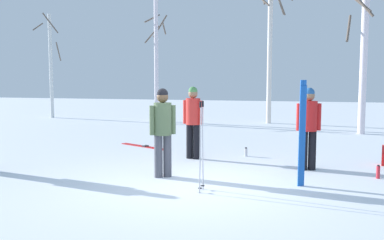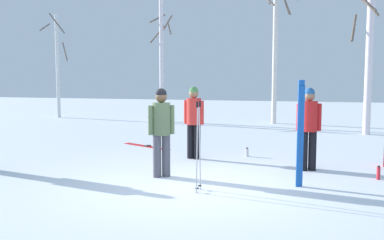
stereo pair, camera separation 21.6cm
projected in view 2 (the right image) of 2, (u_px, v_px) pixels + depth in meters
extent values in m
plane|color=white|center=(192.00, 186.00, 7.52)|extent=(60.00, 60.00, 0.00)
cylinder|color=#4C4C56|center=(166.00, 156.00, 8.19)|extent=(0.16, 0.16, 0.82)
cylinder|color=#4C4C56|center=(157.00, 156.00, 8.13)|extent=(0.16, 0.16, 0.82)
cylinder|color=#566B47|center=(161.00, 119.00, 8.09)|extent=(0.34, 0.34, 0.62)
sphere|color=brown|center=(161.00, 97.00, 8.05)|extent=(0.22, 0.22, 0.22)
sphere|color=black|center=(161.00, 94.00, 8.05)|extent=(0.21, 0.21, 0.21)
cylinder|color=#566B47|center=(172.00, 120.00, 8.16)|extent=(0.10, 0.10, 0.56)
cylinder|color=#566B47|center=(151.00, 120.00, 8.03)|extent=(0.10, 0.10, 0.56)
cylinder|color=black|center=(190.00, 141.00, 10.08)|extent=(0.16, 0.16, 0.82)
cylinder|color=black|center=(197.00, 142.00, 10.00)|extent=(0.16, 0.16, 0.82)
cylinder|color=red|center=(194.00, 111.00, 9.97)|extent=(0.34, 0.34, 0.62)
sphere|color=#997051|center=(194.00, 94.00, 9.93)|extent=(0.22, 0.22, 0.22)
sphere|color=#4C8C4C|center=(194.00, 91.00, 9.93)|extent=(0.21, 0.21, 0.21)
cylinder|color=red|center=(186.00, 112.00, 10.07)|extent=(0.10, 0.10, 0.56)
cylinder|color=red|center=(202.00, 113.00, 9.88)|extent=(0.10, 0.10, 0.56)
cylinder|color=black|center=(312.00, 151.00, 8.74)|extent=(0.16, 0.16, 0.82)
cylinder|color=black|center=(304.00, 151.00, 8.73)|extent=(0.16, 0.16, 0.82)
cylinder|color=red|center=(309.00, 116.00, 8.67)|extent=(0.34, 0.34, 0.62)
sphere|color=#997051|center=(310.00, 96.00, 8.63)|extent=(0.22, 0.22, 0.22)
sphere|color=#265999|center=(310.00, 93.00, 8.62)|extent=(0.21, 0.21, 0.21)
cylinder|color=red|center=(319.00, 117.00, 8.68)|extent=(0.10, 0.10, 0.56)
cylinder|color=red|center=(299.00, 117.00, 8.66)|extent=(0.10, 0.10, 0.56)
cube|color=blue|center=(299.00, 136.00, 7.36)|extent=(0.08, 0.06, 1.79)
cube|color=blue|center=(300.00, 83.00, 7.27)|extent=(0.06, 0.05, 0.10)
cube|color=blue|center=(302.00, 136.00, 7.38)|extent=(0.08, 0.06, 1.79)
cube|color=blue|center=(303.00, 83.00, 7.29)|extent=(0.06, 0.05, 0.10)
cube|color=red|center=(145.00, 147.00, 11.84)|extent=(1.61, 0.83, 0.02)
cube|color=#333338|center=(146.00, 146.00, 11.80)|extent=(0.14, 0.11, 0.03)
cube|color=red|center=(148.00, 146.00, 11.91)|extent=(1.61, 0.83, 0.02)
cube|color=#333338|center=(149.00, 145.00, 11.87)|extent=(0.14, 0.11, 0.03)
cylinder|color=#B2B2BC|center=(200.00, 149.00, 7.17)|extent=(0.02, 0.11, 1.42)
cylinder|color=black|center=(200.00, 104.00, 7.09)|extent=(0.04, 0.04, 0.10)
cylinder|color=black|center=(200.00, 186.00, 7.23)|extent=(0.07, 0.07, 0.01)
cylinder|color=#B2B2BC|center=(197.00, 150.00, 7.00)|extent=(0.02, 0.11, 1.42)
cylinder|color=black|center=(197.00, 105.00, 6.93)|extent=(0.04, 0.04, 0.10)
cylinder|color=black|center=(197.00, 188.00, 7.06)|extent=(0.07, 0.07, 0.01)
cylinder|color=red|center=(378.00, 173.00, 7.97)|extent=(0.07, 0.07, 0.24)
cylinder|color=black|center=(379.00, 166.00, 7.95)|extent=(0.04, 0.04, 0.02)
cylinder|color=silver|center=(247.00, 153.00, 10.35)|extent=(0.07, 0.07, 0.20)
cylinder|color=black|center=(247.00, 148.00, 10.34)|extent=(0.05, 0.05, 0.02)
cylinder|color=silver|center=(58.00, 66.00, 20.78)|extent=(0.17, 0.17, 5.04)
cylinder|color=brown|center=(57.00, 23.00, 20.28)|extent=(0.60, 0.50, 0.94)
cylinder|color=brown|center=(45.00, 27.00, 20.64)|extent=(0.31, 1.16, 0.51)
cylinder|color=brown|center=(65.00, 52.00, 20.73)|extent=(0.32, 0.79, 0.86)
cylinder|color=silver|center=(161.00, 56.00, 18.71)|extent=(0.19, 0.19, 5.83)
cylinder|color=brown|center=(169.00, 28.00, 18.54)|extent=(0.18, 0.75, 0.47)
cylinder|color=brown|center=(157.00, 34.00, 18.91)|extent=(0.55, 0.62, 0.82)
cylinder|color=brown|center=(165.00, 26.00, 18.88)|extent=(0.74, 0.21, 0.97)
cylinder|color=brown|center=(157.00, 19.00, 18.87)|extent=(0.58, 0.61, 0.44)
cylinder|color=silver|center=(275.00, 50.00, 17.85)|extent=(0.21, 0.21, 6.21)
cylinder|color=brown|center=(285.00, 2.00, 17.41)|extent=(0.37, 0.86, 0.90)
cylinder|color=brown|center=(286.00, 4.00, 17.41)|extent=(0.37, 0.94, 0.79)
cylinder|color=silver|center=(369.00, 56.00, 14.26)|extent=(0.24, 0.24, 5.37)
cylinder|color=brown|center=(354.00, 28.00, 14.39)|extent=(0.26, 1.10, 1.03)
cylinder|color=brown|center=(364.00, 1.00, 13.83)|extent=(0.80, 0.64, 0.82)
cylinder|color=brown|center=(364.00, 0.00, 13.77)|extent=(0.92, 0.62, 1.18)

